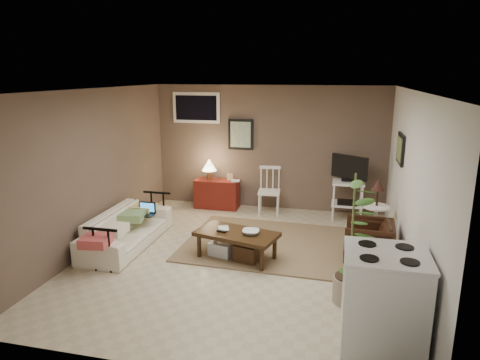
% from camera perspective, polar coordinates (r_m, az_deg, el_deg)
% --- Properties ---
extents(floor, '(5.00, 5.00, 0.00)m').
position_cam_1_polar(floor, '(6.34, -0.12, -10.32)').
color(floor, '#C1B293').
rests_on(floor, ground).
extents(art_back, '(0.50, 0.03, 0.60)m').
position_cam_1_polar(art_back, '(8.39, 0.10, 6.09)').
color(art_back, black).
extents(art_right, '(0.03, 0.60, 0.45)m').
position_cam_1_polar(art_right, '(6.81, 20.61, 3.92)').
color(art_right, black).
extents(window, '(0.96, 0.03, 0.60)m').
position_cam_1_polar(window, '(8.58, -5.85, 9.56)').
color(window, white).
extents(rug, '(2.62, 2.13, 0.02)m').
position_cam_1_polar(rug, '(6.81, 3.79, -8.44)').
color(rug, olive).
rests_on(rug, floor).
extents(coffee_table, '(1.26, 0.86, 0.44)m').
position_cam_1_polar(coffee_table, '(6.20, -0.52, -8.42)').
color(coffee_table, '#321F0D').
rests_on(coffee_table, floor).
extents(sofa, '(0.55, 1.87, 0.73)m').
position_cam_1_polar(sofa, '(6.86, -14.87, -5.58)').
color(sofa, '#EEE6CD').
rests_on(sofa, floor).
extents(sofa_pillows, '(0.36, 1.78, 0.13)m').
position_cam_1_polar(sofa_pillows, '(6.63, -15.44, -5.53)').
color(sofa_pillows, '#F3E8C9').
rests_on(sofa_pillows, sofa).
extents(sofa_end_rails, '(0.50, 1.87, 0.63)m').
position_cam_1_polar(sofa_end_rails, '(6.83, -14.04, -6.07)').
color(sofa_end_rails, black).
rests_on(sofa_end_rails, floor).
extents(laptop, '(0.29, 0.21, 0.20)m').
position_cam_1_polar(laptop, '(7.02, -12.41, -4.05)').
color(laptop, black).
rests_on(laptop, sofa).
extents(red_console, '(0.86, 0.38, 0.99)m').
position_cam_1_polar(red_console, '(8.49, -3.16, -1.48)').
color(red_console, maroon).
rests_on(red_console, floor).
extents(spindle_chair, '(0.44, 0.44, 0.89)m').
position_cam_1_polar(spindle_chair, '(8.14, 3.91, -1.61)').
color(spindle_chair, white).
rests_on(spindle_chair, floor).
extents(tv_stand, '(0.63, 0.46, 1.19)m').
position_cam_1_polar(tv_stand, '(7.99, 14.23, -0.76)').
color(tv_stand, white).
rests_on(tv_stand, floor).
extents(side_table, '(0.40, 0.40, 1.06)m').
position_cam_1_polar(side_table, '(6.88, 17.76, -3.15)').
color(side_table, white).
rests_on(side_table, floor).
extents(armchair, '(0.65, 0.69, 0.67)m').
position_cam_1_polar(armchair, '(6.33, 16.77, -7.66)').
color(armchair, black).
rests_on(armchair, floor).
extents(potted_plant, '(0.40, 0.40, 1.58)m').
position_cam_1_polar(potted_plant, '(5.03, 14.68, -7.08)').
color(potted_plant, '#A0947F').
rests_on(potted_plant, floor).
extents(stove, '(0.77, 0.72, 1.01)m').
position_cam_1_polar(stove, '(4.45, 18.54, -15.08)').
color(stove, white).
rests_on(stove, floor).
extents(bowl, '(0.24, 0.08, 0.24)m').
position_cam_1_polar(bowl, '(6.03, 1.45, -6.14)').
color(bowl, '#321F0D').
rests_on(bowl, coffee_table).
extents(book_table, '(0.15, 0.06, 0.21)m').
position_cam_1_polar(book_table, '(6.22, -2.95, -5.66)').
color(book_table, '#321F0D').
rests_on(book_table, coffee_table).
extents(book_console, '(0.16, 0.05, 0.22)m').
position_cam_1_polar(book_console, '(8.28, -1.17, 0.56)').
color(book_console, '#321F0D').
rests_on(book_console, red_console).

